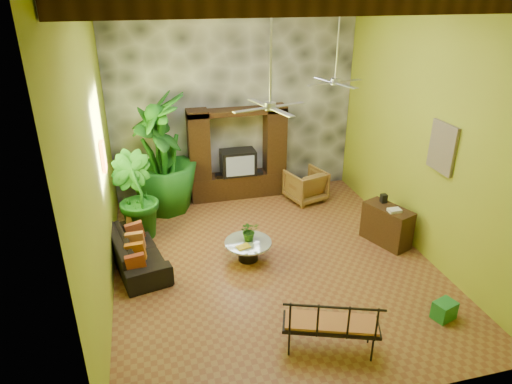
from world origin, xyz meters
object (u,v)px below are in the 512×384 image
object	(u,v)px
tall_plant_a	(159,163)
tall_plant_c	(162,154)
iron_bench	(333,323)
entertainment_center	(238,160)
side_console	(387,225)
ceiling_fan_back	(336,71)
coffee_table	(248,248)
sofa	(136,249)
ceiling_fan_front	(270,93)
green_bin	(444,310)
tall_plant_b	(135,196)
wicker_armchair	(306,185)

from	to	relation	value
tall_plant_a	tall_plant_c	world-z (taller)	tall_plant_c
iron_bench	entertainment_center	bearing A→B (deg)	111.54
entertainment_center	side_console	bearing A→B (deg)	-50.44
ceiling_fan_back	side_console	bearing A→B (deg)	-50.45
coffee_table	ceiling_fan_back	bearing A→B (deg)	26.53
sofa	ceiling_fan_back	bearing A→B (deg)	-94.03
ceiling_fan_front	sofa	distance (m)	4.01
coffee_table	green_bin	size ratio (longest dim) A/B	2.61
ceiling_fan_back	side_console	world-z (taller)	ceiling_fan_back
entertainment_center	green_bin	world-z (taller)	entertainment_center
entertainment_center	tall_plant_b	world-z (taller)	entertainment_center
side_console	tall_plant_b	bearing A→B (deg)	141.02
ceiling_fan_front	coffee_table	world-z (taller)	ceiling_fan_front
tall_plant_a	green_bin	bearing A→B (deg)	-50.16
entertainment_center	wicker_armchair	xyz separation A→B (m)	(1.57, -0.66, -0.57)
wicker_armchair	coffee_table	distance (m)	3.06
tall_plant_a	coffee_table	xyz separation A→B (m)	(1.48, -2.52, -0.99)
iron_bench	tall_plant_c	bearing A→B (deg)	130.35
iron_bench	side_console	bearing A→B (deg)	68.64
ceiling_fan_back	coffee_table	world-z (taller)	ceiling_fan_back
tall_plant_b	tall_plant_c	bearing A→B (deg)	59.93
wicker_armchair	green_bin	distance (m)	4.83
entertainment_center	tall_plant_c	bearing A→B (deg)	-170.91
wicker_armchair	tall_plant_b	bearing A→B (deg)	-5.31
wicker_armchair	sofa	bearing A→B (deg)	8.41
sofa	green_bin	distance (m)	5.60
ceiling_fan_front	side_console	size ratio (longest dim) A/B	1.82
entertainment_center	ceiling_fan_front	size ratio (longest dim) A/B	1.29
tall_plant_b	green_bin	bearing A→B (deg)	-40.00
wicker_armchair	green_bin	world-z (taller)	wicker_armchair
green_bin	side_console	bearing A→B (deg)	83.76
entertainment_center	wicker_armchair	world-z (taller)	entertainment_center
entertainment_center	wicker_armchair	bearing A→B (deg)	-22.64
tall_plant_c	tall_plant_a	bearing A→B (deg)	-117.63
sofa	entertainment_center	bearing A→B (deg)	-57.57
tall_plant_c	green_bin	bearing A→B (deg)	-51.49
tall_plant_b	side_console	distance (m)	5.29
ceiling_fan_back	sofa	world-z (taller)	ceiling_fan_back
iron_bench	side_console	world-z (taller)	iron_bench
ceiling_fan_front	tall_plant_a	world-z (taller)	ceiling_fan_front
tall_plant_a	tall_plant_c	xyz separation A→B (m)	(0.08, 0.15, 0.15)
coffee_table	side_console	world-z (taller)	side_console
entertainment_center	sofa	bearing A→B (deg)	-135.11
entertainment_center	green_bin	distance (m)	5.93
wicker_armchair	ceiling_fan_front	bearing A→B (deg)	42.14
ceiling_fan_back	green_bin	xyz separation A→B (m)	(0.64, -3.50, -3.25)
green_bin	wicker_armchair	bearing A→B (deg)	97.92
ceiling_fan_front	ceiling_fan_back	size ratio (longest dim) A/B	1.00
coffee_table	side_console	size ratio (longest dim) A/B	0.90
entertainment_center	tall_plant_a	distance (m)	2.00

